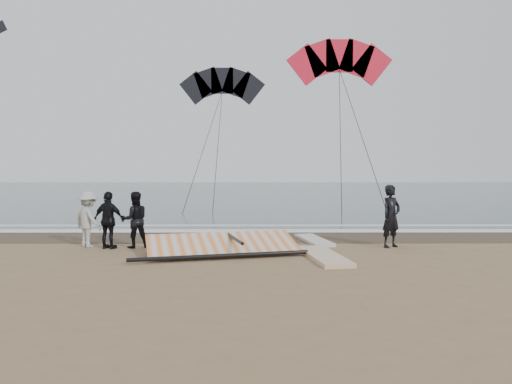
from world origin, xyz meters
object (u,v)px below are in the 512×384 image
man_main (391,216)px  board_white (324,256)px  board_cream (314,240)px  sail_rig (221,247)px

man_main → board_white: size_ratio=0.67×
board_white → board_cream: (0.08, 2.82, -0.01)m
man_main → board_white: (-2.22, -1.72, -0.87)m
board_cream → man_main: bearing=-38.2°
man_main → sail_rig: bearing=158.7°
board_white → man_main: bearing=29.0°
board_cream → sail_rig: bearing=-153.2°
sail_rig → board_white: bearing=-13.5°
board_white → board_cream: bearing=79.6°
board_white → board_cream: size_ratio=1.17×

